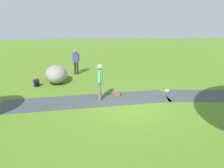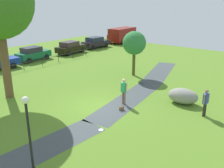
# 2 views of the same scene
# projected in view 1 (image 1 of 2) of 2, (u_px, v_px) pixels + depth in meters

# --- Properties ---
(ground_plane) EXTENTS (48.00, 48.00, 0.00)m
(ground_plane) POSITION_uv_depth(u_px,v_px,m) (130.00, 108.00, 11.37)
(ground_plane) COLOR #537C24
(footpath_segment_mid) EXTENTS (8.17, 2.84, 0.01)m
(footpath_segment_mid) POSITION_uv_depth(u_px,v_px,m) (88.00, 101.00, 12.23)
(footpath_segment_mid) COLOR #3E4548
(footpath_segment_mid) RESTS_ON ground
(lawn_boulder) EXTENTS (1.45, 2.09, 1.03)m
(lawn_boulder) POSITION_uv_depth(u_px,v_px,m) (56.00, 74.00, 14.97)
(lawn_boulder) COLOR gray
(lawn_boulder) RESTS_ON ground
(woman_with_handbag) EXTENTS (0.27, 0.52, 1.76)m
(woman_with_handbag) POSITION_uv_depth(u_px,v_px,m) (100.00, 79.00, 12.09)
(woman_with_handbag) COLOR #7B6156
(woman_with_handbag) RESTS_ON ground
(man_near_boulder) EXTENTS (0.52, 0.27, 1.68)m
(man_near_boulder) POSITION_uv_depth(u_px,v_px,m) (76.00, 60.00, 16.61)
(man_near_boulder) COLOR #2A241F
(man_near_boulder) RESTS_ON ground
(handbag_on_grass) EXTENTS (0.34, 0.34, 0.31)m
(handbag_on_grass) POSITION_uv_depth(u_px,v_px,m) (117.00, 93.00, 12.85)
(handbag_on_grass) COLOR brown
(handbag_on_grass) RESTS_ON ground
(backpack_by_boulder) EXTENTS (0.34, 0.35, 0.40)m
(backpack_by_boulder) POSITION_uv_depth(u_px,v_px,m) (37.00, 83.00, 14.36)
(backpack_by_boulder) COLOR black
(backpack_by_boulder) RESTS_ON ground
(frisbee_on_grass) EXTENTS (0.27, 0.27, 0.02)m
(frisbee_on_grass) POSITION_uv_depth(u_px,v_px,m) (167.00, 91.00, 13.66)
(frisbee_on_grass) COLOR white
(frisbee_on_grass) RESTS_ON ground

